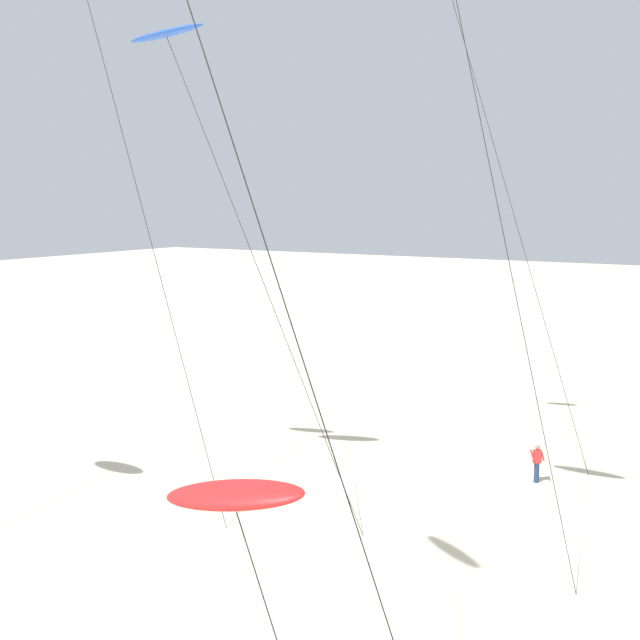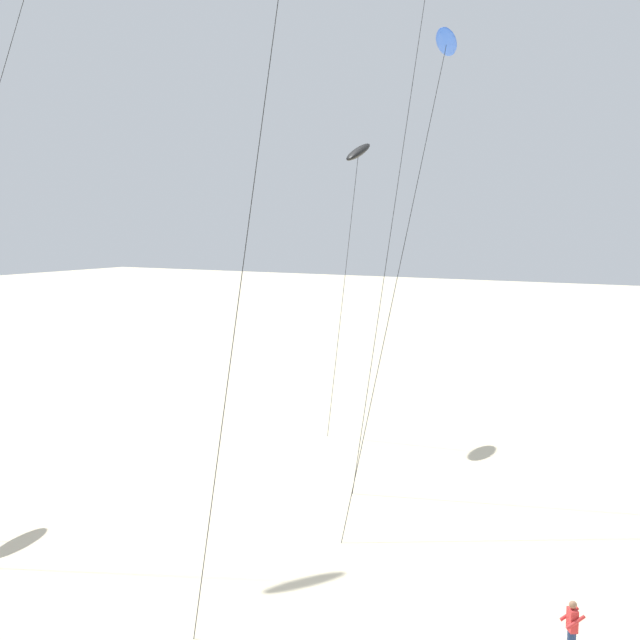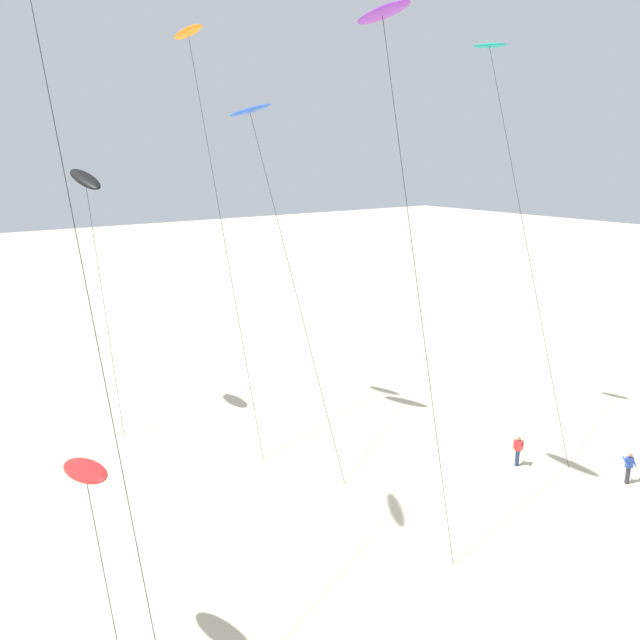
# 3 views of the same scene
# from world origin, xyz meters

# --- Properties ---
(ground_plane) EXTENTS (260.00, 260.00, 0.00)m
(ground_plane) POSITION_xyz_m (0.00, 0.00, 0.00)
(ground_plane) COLOR beige
(kite_red) EXTENTS (1.23, 4.15, 7.53)m
(kite_red) POSITION_xyz_m (-16.05, 0.44, 7.01)
(kite_red) COLOR red
(kite_red) RESTS_ON ground
(kite_purple) EXTENTS (1.00, 6.91, 21.84)m
(kite_purple) POSITION_xyz_m (-2.83, 2.44, 21.28)
(kite_purple) COLOR purple
(kite_purple) RESTS_ON ground
(kite_orange) EXTENTS (1.17, 8.45, 23.09)m
(kite_orange) POSITION_xyz_m (-4.36, 16.68, 22.38)
(kite_orange) COLOR orange
(kite_orange) RESTS_ON ground
(kite_blue) EXTENTS (1.64, 10.50, 18.94)m
(kite_blue) POSITION_xyz_m (-2.34, 13.69, 18.37)
(kite_blue) COLOR blue
(kite_blue) RESTS_ON ground
(kite_teal) EXTENTS (1.06, 8.31, 22.05)m
(kite_teal) POSITION_xyz_m (8.37, 6.28, 21.25)
(kite_teal) COLOR teal
(kite_teal) RESTS_ON ground
(kite_black) EXTENTS (1.56, 4.90, 15.66)m
(kite_black) POSITION_xyz_m (-9.64, 20.17, 14.78)
(kite_black) COLOR black
(kite_black) RESTS_ON ground
(kite_flyer_nearest) EXTENTS (0.71, 0.72, 1.67)m
(kite_flyer_nearest) POSITION_xyz_m (6.16, 0.95, 0.89)
(kite_flyer_nearest) COLOR navy
(kite_flyer_nearest) RESTS_ON ground
(kite_flyer_middle) EXTENTS (0.71, 0.70, 1.67)m
(kite_flyer_middle) POSITION_xyz_m (9.13, -3.52, 0.89)
(kite_flyer_middle) COLOR #33333D
(kite_flyer_middle) RESTS_ON ground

